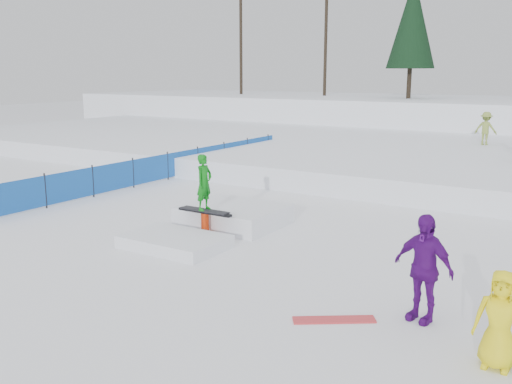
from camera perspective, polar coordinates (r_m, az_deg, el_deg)
The scene contains 9 objects.
ground at distance 13.69m, azimuth -6.28°, elevation -5.74°, with size 120.00×120.00×0.00m, color white.
snow_berm at distance 41.10m, azimuth 20.88°, elevation 7.00°, with size 60.00×14.00×2.40m, color white.
snow_midrise at distance 27.67m, azimuth 14.81°, elevation 3.73°, with size 50.00×18.00×0.80m, color white.
safety_fence at distance 22.58m, azimuth -8.82°, elevation 2.61°, with size 0.05×16.00×1.10m.
walker_ygreen at distance 28.81m, azimuth 21.99°, elevation 5.92°, with size 1.00×0.57×1.54m, color olive.
spectator_purple at distance 9.99m, azimuth 16.38°, elevation -7.28°, with size 1.09×0.45×1.86m, color #500D76.
spectator_yellow at distance 8.87m, azimuth 23.21°, elevation -11.67°, with size 0.71×0.46×1.45m, color yellow.
loose_board_red at distance 9.99m, azimuth 7.81°, elevation -12.54°, with size 1.40×0.28×0.03m, color #C53237.
jib_rail_feature at distance 15.15m, azimuth -3.80°, elevation -2.76°, with size 2.60×4.40×2.11m.
Camera 1 is at (8.19, -10.17, 4.12)m, focal length 40.00 mm.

